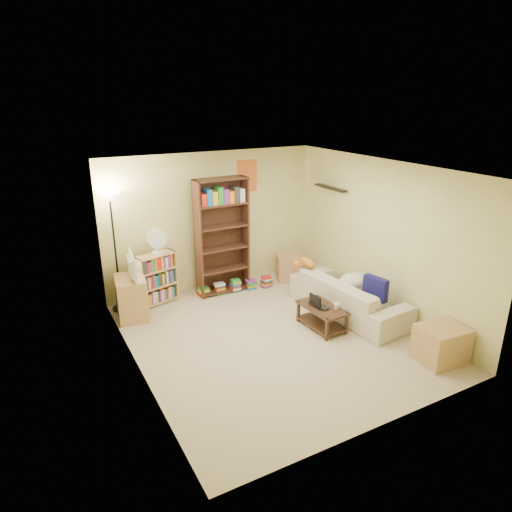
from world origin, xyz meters
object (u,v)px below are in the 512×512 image
(television, at_px, (128,266))
(mug, at_px, (337,306))
(tabby_cat, at_px, (305,263))
(side_table, at_px, (288,267))
(end_cabinet, at_px, (441,344))
(tv_stand, at_px, (131,298))
(floor_lamp, at_px, (112,218))
(laptop, at_px, (321,305))
(coffee_table, at_px, (322,315))
(sofa, at_px, (349,296))
(desk_fan, at_px, (157,241))
(short_bookshelf, at_px, (156,279))
(tall_bookshelf, at_px, (222,234))

(television, bearing_deg, mug, -118.64)
(tabby_cat, height_order, television, television)
(side_table, xyz_separation_m, end_cabinet, (0.26, -3.46, 0.01))
(mug, xyz_separation_m, tv_stand, (-2.63, 1.92, -0.06))
(floor_lamp, xyz_separation_m, side_table, (3.19, -0.20, -1.35))
(television, relative_size, floor_lamp, 0.35)
(laptop, distance_m, mug, 0.26)
(laptop, bearing_deg, coffee_table, 158.34)
(tabby_cat, xyz_separation_m, end_cabinet, (0.52, -2.51, -0.44))
(sofa, xyz_separation_m, floor_lamp, (-3.27, 1.94, 1.29))
(sofa, relative_size, mug, 15.79)
(coffee_table, relative_size, desk_fan, 1.87)
(laptop, height_order, short_bookshelf, short_bookshelf)
(television, bearing_deg, tall_bookshelf, -74.89)
(television, bearing_deg, tv_stand, 97.44)
(tv_stand, relative_size, desk_fan, 1.56)
(tabby_cat, bearing_deg, floor_lamp, 158.46)
(sofa, xyz_separation_m, tv_stand, (-3.17, 1.55, 0.04))
(mug, bearing_deg, short_bookshelf, 133.10)
(laptop, distance_m, television, 3.07)
(coffee_table, distance_m, mug, 0.29)
(sofa, height_order, laptop, sofa)
(television, bearing_deg, coffee_table, -117.69)
(mug, bearing_deg, end_cabinet, -62.18)
(coffee_table, height_order, laptop, laptop)
(desk_fan, relative_size, end_cabinet, 0.72)
(coffee_table, bearing_deg, end_cabinet, -63.30)
(short_bookshelf, relative_size, end_cabinet, 1.48)
(television, bearing_deg, sofa, -108.64)
(coffee_table, distance_m, floor_lamp, 3.63)
(sofa, height_order, desk_fan, desk_fan)
(end_cabinet, bearing_deg, tall_bookshelf, 114.84)
(short_bookshelf, bearing_deg, television, -162.07)
(mug, height_order, desk_fan, desk_fan)
(tv_stand, height_order, side_table, tv_stand)
(coffee_table, height_order, desk_fan, desk_fan)
(desk_fan, distance_m, end_cabinet, 4.61)
(short_bookshelf, bearing_deg, side_table, -18.57)
(coffee_table, xyz_separation_m, desk_fan, (-1.92, 2.05, 0.91))
(short_bookshelf, height_order, floor_lamp, floor_lamp)
(tabby_cat, xyz_separation_m, television, (-2.83, 0.77, 0.19))
(television, bearing_deg, tabby_cat, -97.76)
(desk_fan, height_order, floor_lamp, floor_lamp)
(floor_lamp, bearing_deg, mug, -40.17)
(short_bookshelf, distance_m, desk_fan, 0.69)
(coffee_table, bearing_deg, tv_stand, 142.19)
(tabby_cat, relative_size, tv_stand, 0.71)
(tabby_cat, distance_m, floor_lamp, 3.28)
(short_bookshelf, height_order, desk_fan, desk_fan)
(laptop, bearing_deg, mug, -161.84)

